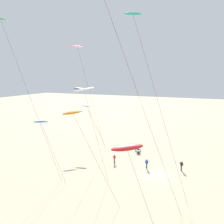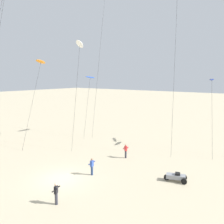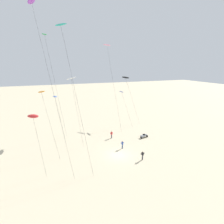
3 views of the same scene
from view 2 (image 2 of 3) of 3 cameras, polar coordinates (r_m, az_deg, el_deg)
name	(u,v)px [view 2 (image 2 of 3)]	position (r m, az deg, el deg)	size (l,w,h in m)	color
ground_plane	(62,178)	(23.17, -12.23, -15.59)	(260.00, 260.00, 0.00)	beige
kite_white	(80,45)	(32.67, -7.90, 15.97)	(2.42, 4.63, 14.22)	white
kite_green	(104,1)	(44.39, -1.88, 25.50)	(3.50, 7.74, 23.57)	green
kite_orange	(41,62)	(35.64, -17.06, 11.54)	(2.87, 6.20, 11.96)	orange
kite_blue	(90,78)	(38.24, -5.38, 8.35)	(1.75, 4.24, 9.57)	blue
kite_navy	(212,81)	(32.33, 23.22, 7.04)	(1.98, 5.01, 9.23)	navy
kite_flyer_nearest	(92,166)	(23.14, -4.94, -13.05)	(0.55, 0.58, 1.67)	navy
kite_flyer_middle	(126,151)	(27.59, 3.38, -9.41)	(0.68, 0.66, 1.67)	#33333D
kite_flyer_furthest	(56,193)	(18.73, -13.51, -18.73)	(0.69, 0.70, 1.67)	#33333D
beach_buggy	(176,177)	(22.74, 15.45, -15.02)	(2.12, 1.42, 0.82)	gray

